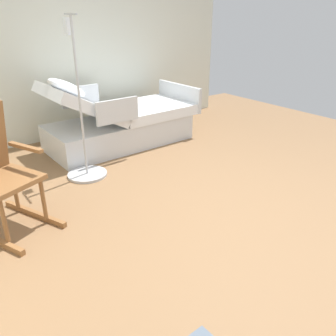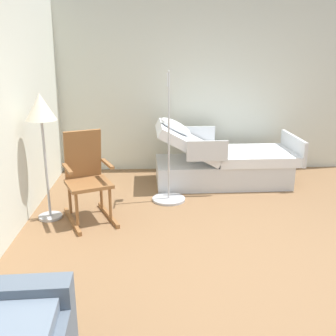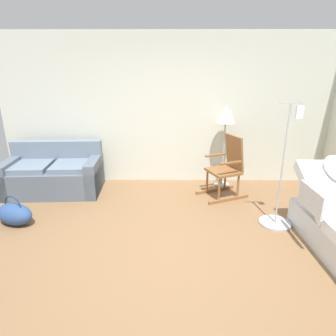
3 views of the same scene
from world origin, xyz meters
name	(u,v)px [view 1 (image 1 of 3)]	position (x,y,z in m)	size (l,w,h in m)	color
ground_plane	(228,212)	(0.00, 0.00, 0.00)	(7.39, 7.39, 0.00)	olive
side_wall	(79,39)	(3.01, 0.00, 1.35)	(0.10, 5.00, 2.70)	silver
hospital_bed	(120,123)	(2.20, -0.12, 0.31)	(1.06, 2.09, 1.04)	silver
iv_pole	(85,155)	(1.52, 0.70, 0.25)	(0.44, 0.44, 1.69)	#B2B5BA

